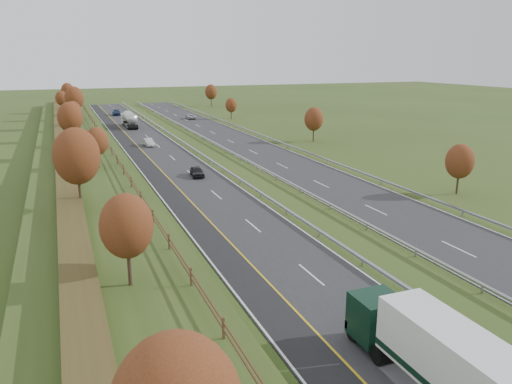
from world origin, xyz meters
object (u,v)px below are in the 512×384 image
at_px(box_lorry, 476,384).
at_px(car_oncoming, 191,116).
at_px(car_dark_near, 197,171).
at_px(car_silver_mid, 148,142).
at_px(road_tanker, 129,119).
at_px(car_small_far, 116,112).

xyz_separation_m(box_lorry, car_oncoming, (16.80, 114.60, -1.64)).
distance_m(car_dark_near, car_silver_mid, 26.69).
xyz_separation_m(box_lorry, car_silver_mid, (-0.63, 77.33, -1.61)).
height_order(box_lorry, road_tanker, box_lorry).
bearing_deg(car_small_far, road_tanker, -84.04).
distance_m(box_lorry, road_tanker, 104.63).
relative_size(road_tanker, car_dark_near, 2.82).
bearing_deg(car_silver_mid, road_tanker, 82.63).
height_order(box_lorry, car_small_far, box_lorry).
height_order(car_dark_near, car_oncoming, car_dark_near).
relative_size(road_tanker, car_oncoming, 2.39).
relative_size(car_small_far, car_oncoming, 1.10).
distance_m(road_tanker, car_small_far, 25.83).
distance_m(car_silver_mid, car_small_far, 53.11).
bearing_deg(road_tanker, car_silver_mid, -90.94).
distance_m(box_lorry, car_small_far, 130.45).
relative_size(box_lorry, car_silver_mid, 3.93).
height_order(box_lorry, car_oncoming, box_lorry).
bearing_deg(car_small_far, car_oncoming, -37.11).
height_order(road_tanker, car_dark_near, road_tanker).
distance_m(car_dark_near, car_small_far, 79.75).
bearing_deg(car_silver_mid, car_oncoming, 58.51).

